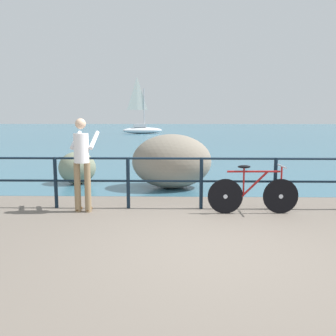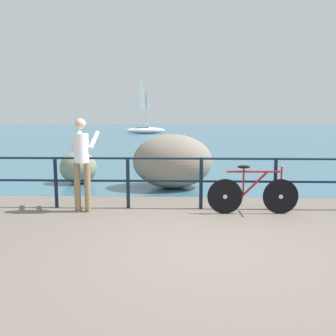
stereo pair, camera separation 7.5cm
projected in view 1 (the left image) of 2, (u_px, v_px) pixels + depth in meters
The scene contains 8 objects.
ground_plane at pixel (183, 144), 24.80m from camera, with size 120.00×120.00×0.10m, color #6B6056.
sea_surface at pixel (179, 130), 52.72m from camera, with size 120.00×90.00×0.01m, color #38667A.
promenade_railing at pixel (201, 177), 7.04m from camera, with size 8.75×0.07×1.02m.
bicycle at pixel (253, 193), 6.71m from camera, with size 1.70×0.48×0.92m.
person_at_railing at pixel (82, 160), 6.77m from camera, with size 0.47×0.65×1.78m.
breakwater_boulder_main at pixel (172, 161), 9.12m from camera, with size 2.02×1.50×1.38m.
breakwater_boulder_left at pixel (77, 168), 9.75m from camera, with size 1.00×0.89×0.87m.
sailboat at pixel (142, 127), 39.66m from camera, with size 4.58×2.21×6.16m.
Camera 1 is at (-0.50, -4.80, 1.80)m, focal length 38.34 mm.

